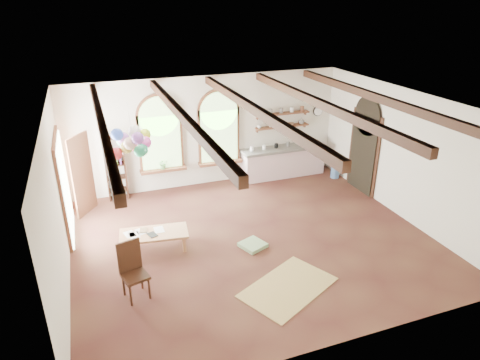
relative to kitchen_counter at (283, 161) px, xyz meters
name	(u,v)px	position (x,y,z in m)	size (l,w,h in m)	color
floor	(252,239)	(-2.30, -3.20, -0.48)	(8.00, 8.00, 0.00)	brown
ceiling_beams	(254,109)	(-2.30, -3.20, 2.62)	(6.20, 6.80, 0.18)	#3D1D13
window_left	(160,136)	(-3.70, 0.23, 1.16)	(1.30, 0.28, 2.20)	brown
window_right	(219,130)	(-2.00, 0.23, 1.16)	(1.30, 0.28, 2.20)	brown
left_doorway	(64,189)	(-6.25, -1.40, 0.67)	(0.10, 1.90, 2.50)	brown
right_doorway	(363,154)	(1.65, -1.70, 0.62)	(0.10, 1.30, 2.40)	black
kitchen_counter	(283,161)	(0.00, 0.00, 0.00)	(2.68, 0.62, 0.94)	beige
wall_shelf_lower	(282,126)	(0.00, 0.18, 1.07)	(1.70, 0.24, 0.04)	brown
wall_shelf_upper	(283,114)	(0.00, 0.18, 1.47)	(1.70, 0.24, 0.04)	brown
wall_clock	(318,111)	(1.25, 0.25, 1.42)	(0.32, 0.32, 0.04)	black
bookshelf	(115,168)	(-5.00, 0.12, 0.42)	(0.53, 0.32, 1.80)	#3D1D13
coffee_table	(154,234)	(-4.50, -2.83, -0.10)	(1.56, 0.87, 0.42)	tan
side_chair	(135,282)	(-5.11, -4.34, -0.15)	(0.54, 0.54, 1.12)	#3D1D13
floor_mat	(288,287)	(-2.30, -5.10, -0.47)	(1.84, 1.13, 0.02)	tan
floor_cushion	(253,245)	(-2.41, -3.50, -0.43)	(0.51, 0.51, 0.09)	#7D9F6E
water_jug_a	(335,171)	(1.45, -0.70, -0.25)	(0.27, 0.27, 0.51)	#5177AE
water_jug_b	(317,163)	(1.19, 0.00, -0.22)	(0.30, 0.30, 0.58)	#5177AE
balloon_cluster	(132,142)	(-4.71, -2.18, 1.86)	(0.93, 0.97, 1.16)	white
table_book	(140,230)	(-4.78, -2.66, -0.04)	(0.16, 0.24, 0.02)	olive
tablet	(152,235)	(-4.54, -2.92, -0.05)	(0.17, 0.24, 0.01)	black
potted_plant_left	(163,164)	(-3.70, 0.12, 0.37)	(0.27, 0.23, 0.30)	#598C4C
potted_plant_right	(221,157)	(-2.00, 0.12, 0.37)	(0.27, 0.23, 0.30)	#598C4C
shelf_cup_a	(259,127)	(-0.75, 0.18, 1.14)	(0.12, 0.10, 0.10)	white
shelf_cup_b	(270,126)	(-0.40, 0.18, 1.14)	(0.10, 0.10, 0.09)	beige
shelf_bowl_a	(281,125)	(-0.05, 0.18, 1.12)	(0.22, 0.22, 0.05)	beige
shelf_bowl_b	(291,124)	(0.30, 0.18, 1.12)	(0.20, 0.20, 0.06)	#8C664C
shelf_vase	(301,121)	(0.65, 0.18, 1.19)	(0.18, 0.18, 0.19)	slate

